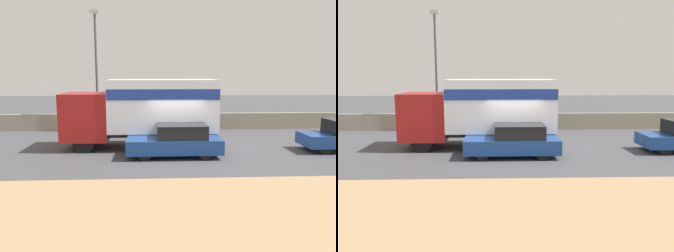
# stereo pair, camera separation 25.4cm
# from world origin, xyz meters

# --- Properties ---
(ground_plane) EXTENTS (80.00, 80.00, 0.00)m
(ground_plane) POSITION_xyz_m (0.00, 0.00, 0.00)
(ground_plane) COLOR #47474C
(dirt_shoulder_foreground) EXTENTS (60.00, 4.90, 0.04)m
(dirt_shoulder_foreground) POSITION_xyz_m (0.00, -5.78, 0.02)
(dirt_shoulder_foreground) COLOR tan
(dirt_shoulder_foreground) RESTS_ON ground_plane
(stone_wall_backdrop) EXTENTS (60.00, 0.35, 1.06)m
(stone_wall_backdrop) POSITION_xyz_m (0.00, 6.93, 0.53)
(stone_wall_backdrop) COLOR gray
(stone_wall_backdrop) RESTS_ON ground_plane
(street_lamp) EXTENTS (0.56, 0.28, 7.41)m
(street_lamp) POSITION_xyz_m (-4.51, 6.36, 4.26)
(street_lamp) COLOR #4C4C51
(street_lamp) RESTS_ON ground_plane
(box_truck) EXTENTS (7.39, 2.62, 3.35)m
(box_truck) POSITION_xyz_m (-1.43, 1.81, 1.96)
(box_truck) COLOR maroon
(box_truck) RESTS_ON ground_plane
(car_hatchback) EXTENTS (4.14, 1.81, 1.45)m
(car_hatchback) POSITION_xyz_m (-0.06, -0.10, 0.71)
(car_hatchback) COLOR navy
(car_hatchback) RESTS_ON ground_plane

